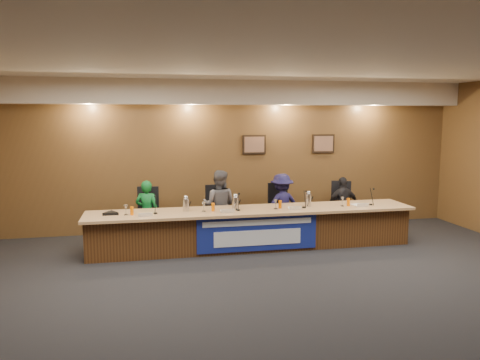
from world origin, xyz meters
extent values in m
plane|color=black|center=(0.00, 0.00, 0.00)|extent=(10.00, 10.00, 0.00)
cube|color=silver|center=(0.00, 0.00, 3.20)|extent=(10.00, 8.00, 0.04)
cube|color=brown|center=(0.00, 4.00, 1.60)|extent=(10.00, 0.04, 3.20)
cube|color=beige|center=(0.00, 3.75, 2.95)|extent=(10.00, 0.50, 0.50)
cube|color=#4B2B13|center=(0.00, 2.40, 0.35)|extent=(6.00, 0.80, 0.70)
cube|color=tan|center=(0.00, 2.35, 0.72)|extent=(6.10, 0.95, 0.05)
cube|color=navy|center=(0.00, 1.99, 0.38)|extent=(2.20, 0.02, 0.65)
cube|color=silver|center=(0.00, 1.97, 0.58)|extent=(2.00, 0.01, 0.10)
cube|color=silver|center=(0.00, 1.97, 0.30)|extent=(1.60, 0.01, 0.28)
cube|color=black|center=(0.40, 3.97, 1.85)|extent=(0.52, 0.04, 0.42)
cube|color=black|center=(2.00, 3.97, 1.85)|extent=(0.52, 0.04, 0.42)
imported|color=#0C5A22|center=(-1.94, 3.10, 0.62)|extent=(0.52, 0.41, 1.24)
imported|color=#555359|center=(-0.52, 3.10, 0.70)|extent=(0.83, 0.74, 1.41)
imported|color=#15133B|center=(0.78, 3.10, 0.65)|extent=(0.93, 0.66, 1.30)
imported|color=black|center=(2.13, 3.10, 0.60)|extent=(0.71, 0.31, 1.20)
cube|color=black|center=(-1.94, 3.20, 0.48)|extent=(0.54, 0.54, 0.08)
cube|color=black|center=(-0.52, 3.20, 0.48)|extent=(0.53, 0.53, 0.08)
cube|color=black|center=(0.78, 3.20, 0.48)|extent=(0.49, 0.49, 0.08)
cube|color=black|center=(2.13, 3.20, 0.48)|extent=(0.62, 0.62, 0.08)
cube|color=white|center=(-1.97, 2.06, 0.80)|extent=(0.24, 0.08, 0.10)
cylinder|color=black|center=(-1.79, 2.29, 0.76)|extent=(0.07, 0.07, 0.02)
cylinder|color=#E26600|center=(-2.20, 2.27, 0.82)|extent=(0.06, 0.06, 0.15)
cylinder|color=silver|center=(-2.30, 2.29, 0.84)|extent=(0.08, 0.08, 0.18)
cube|color=white|center=(-0.52, 2.10, 0.80)|extent=(0.24, 0.08, 0.10)
cylinder|color=black|center=(-0.30, 2.27, 0.76)|extent=(0.07, 0.07, 0.02)
cylinder|color=#E26600|center=(-0.76, 2.31, 0.82)|extent=(0.06, 0.06, 0.15)
cylinder|color=silver|center=(-0.93, 2.32, 0.84)|extent=(0.08, 0.08, 0.18)
cube|color=white|center=(0.75, 2.12, 0.80)|extent=(0.24, 0.08, 0.10)
cylinder|color=black|center=(0.97, 2.28, 0.76)|extent=(0.07, 0.07, 0.02)
cylinder|color=#E26600|center=(0.51, 2.33, 0.82)|extent=(0.06, 0.06, 0.15)
cylinder|color=silver|center=(0.41, 2.27, 0.84)|extent=(0.08, 0.08, 0.18)
cube|color=white|center=(2.09, 2.13, 0.80)|extent=(0.24, 0.08, 0.10)
cylinder|color=black|center=(2.33, 2.28, 0.76)|extent=(0.07, 0.07, 0.02)
cylinder|color=#E26600|center=(1.87, 2.28, 0.82)|extent=(0.06, 0.06, 0.15)
cylinder|color=silver|center=(1.74, 2.27, 0.84)|extent=(0.08, 0.08, 0.18)
cylinder|color=silver|center=(-1.24, 2.40, 0.87)|extent=(0.11, 0.11, 0.23)
cylinder|color=silver|center=(-0.33, 2.37, 0.87)|extent=(0.12, 0.12, 0.24)
cylinder|color=silver|center=(1.10, 2.38, 0.87)|extent=(0.11, 0.11, 0.25)
cylinder|color=black|center=(-2.56, 2.38, 0.78)|extent=(0.32, 0.32, 0.05)
cube|color=white|center=(2.10, 2.31, 0.75)|extent=(0.26, 0.33, 0.01)
camera|label=1|loc=(-1.97, -5.96, 2.48)|focal=35.00mm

